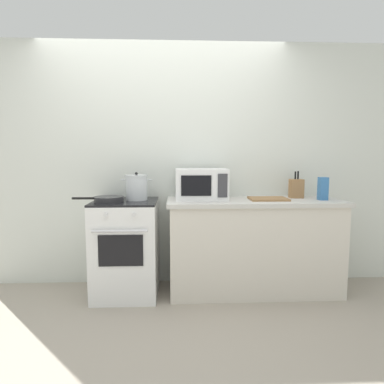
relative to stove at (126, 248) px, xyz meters
The scene contains 11 objects.
ground_plane 0.83m from the stove, 59.70° to the right, with size 10.00×10.00×0.00m, color #9E9384.
back_wall 1.09m from the stove, 29.72° to the left, with size 4.40×0.10×2.50m, color silver.
lower_cabinet_right 1.25m from the stove, ahead, with size 1.64×0.56×0.88m, color beige.
countertop_right 1.33m from the stove, ahead, with size 1.70×0.60×0.04m, color beige.
stove is the anchor object (origin of this frame).
stock_pot 0.59m from the stove, 26.15° to the left, with size 0.30×0.21×0.27m.
frying_pan 0.51m from the stove, 151.51° to the right, with size 0.47×0.27×0.05m.
microwave 0.96m from the stove, ahead, with size 0.50×0.37×0.30m.
cutting_board 1.46m from the stove, ahead, with size 0.36×0.26×0.02m, color #997047.
knife_block 1.80m from the stove, ahead, with size 0.13×0.10×0.27m.
pasta_box 1.99m from the stove, ahead, with size 0.08×0.08×0.22m, color teal.
Camera 1 is at (0.15, -2.56, 1.35)m, focal length 31.13 mm.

